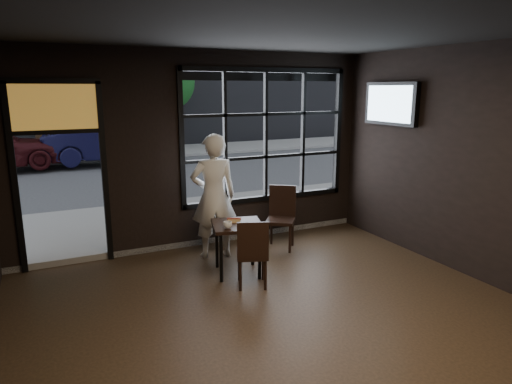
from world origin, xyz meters
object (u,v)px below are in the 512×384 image
cafe_table (238,248)px  man (214,196)px  navy_car (112,142)px  chair_near (252,252)px

cafe_table → man: size_ratio=0.38×
man → navy_car: 9.70m
chair_near → cafe_table: bearing=-67.8°
chair_near → navy_car: navy_car is taller
man → chair_near: bearing=102.5°
chair_near → navy_car: size_ratio=0.22×
cafe_table → chair_near: chair_near is taller
navy_car → cafe_table: bearing=-173.8°
man → navy_car: bearing=-79.8°
chair_near → man: bearing=-65.9°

